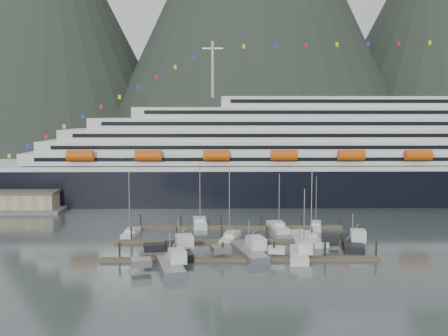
{
  "coord_description": "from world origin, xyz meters",
  "views": [
    {
      "loc": [
        -9.23,
        -98.5,
        25.02
      ],
      "look_at": [
        -7.26,
        22.0,
        12.94
      ],
      "focal_mm": 42.0,
      "sensor_mm": 36.0,
      "label": 1
    }
  ],
  "objects_px": {
    "sailboat_a": "(131,234)",
    "sailboat_b": "(230,238)",
    "trawler_b": "(178,250)",
    "sailboat_g": "(316,226)",
    "sailboat_e": "(200,223)",
    "sailboat_d": "(308,239)",
    "trawler_d": "(298,254)",
    "trawler_e": "(351,242)",
    "trawler_a": "(169,264)",
    "sailboat_f": "(278,228)",
    "trawler_c": "(248,251)",
    "sailboat_h": "(303,246)",
    "cruise_ship": "(348,160)"
  },
  "relations": [
    {
      "from": "sailboat_g",
      "to": "trawler_b",
      "type": "xyz_separation_m",
      "value": [
        -29.24,
        -22.25,
        0.54
      ]
    },
    {
      "from": "sailboat_a",
      "to": "trawler_d",
      "type": "relative_size",
      "value": 1.31
    },
    {
      "from": "cruise_ship",
      "to": "trawler_b",
      "type": "bearing_deg",
      "value": -127.06
    },
    {
      "from": "cruise_ship",
      "to": "sailboat_b",
      "type": "xyz_separation_m",
      "value": [
        -36.29,
        -49.77,
        -11.6
      ]
    },
    {
      "from": "sailboat_b",
      "to": "sailboat_g",
      "type": "bearing_deg",
      "value": -47.61
    },
    {
      "from": "sailboat_a",
      "to": "sailboat_f",
      "type": "height_order",
      "value": "sailboat_a"
    },
    {
      "from": "sailboat_h",
      "to": "trawler_c",
      "type": "bearing_deg",
      "value": 120.07
    },
    {
      "from": "sailboat_d",
      "to": "sailboat_e",
      "type": "xyz_separation_m",
      "value": [
        -22.18,
        15.62,
        -0.0
      ]
    },
    {
      "from": "trawler_b",
      "to": "trawler_d",
      "type": "relative_size",
      "value": 1.11
    },
    {
      "from": "sailboat_a",
      "to": "sailboat_d",
      "type": "height_order",
      "value": "sailboat_d"
    },
    {
      "from": "cruise_ship",
      "to": "trawler_c",
      "type": "bearing_deg",
      "value": -118.47
    },
    {
      "from": "sailboat_h",
      "to": "trawler_c",
      "type": "relative_size",
      "value": 0.85
    },
    {
      "from": "sailboat_b",
      "to": "trawler_b",
      "type": "xyz_separation_m",
      "value": [
        -9.84,
        -11.31,
        0.5
      ]
    },
    {
      "from": "sailboat_f",
      "to": "trawler_d",
      "type": "height_order",
      "value": "sailboat_f"
    },
    {
      "from": "sailboat_b",
      "to": "sailboat_g",
      "type": "xyz_separation_m",
      "value": [
        19.4,
        10.94,
        -0.04
      ]
    },
    {
      "from": "sailboat_f",
      "to": "sailboat_h",
      "type": "xyz_separation_m",
      "value": [
        2.94,
        -16.15,
        -0.02
      ]
    },
    {
      "from": "cruise_ship",
      "to": "trawler_a",
      "type": "relative_size",
      "value": 16.62
    },
    {
      "from": "cruise_ship",
      "to": "sailboat_b",
      "type": "relative_size",
      "value": 13.76
    },
    {
      "from": "trawler_c",
      "to": "trawler_e",
      "type": "height_order",
      "value": "trawler_e"
    },
    {
      "from": "sailboat_e",
      "to": "sailboat_g",
      "type": "bearing_deg",
      "value": -101.15
    },
    {
      "from": "cruise_ship",
      "to": "sailboat_f",
      "type": "relative_size",
      "value": 16.09
    },
    {
      "from": "trawler_a",
      "to": "trawler_b",
      "type": "xyz_separation_m",
      "value": [
        0.73,
        8.9,
        0.07
      ]
    },
    {
      "from": "sailboat_b",
      "to": "sailboat_f",
      "type": "distance_m",
      "value": 14.38
    },
    {
      "from": "trawler_c",
      "to": "sailboat_f",
      "type": "bearing_deg",
      "value": -33.89
    },
    {
      "from": "sailboat_g",
      "to": "trawler_e",
      "type": "distance_m",
      "value": 17.43
    },
    {
      "from": "trawler_e",
      "to": "cruise_ship",
      "type": "bearing_deg",
      "value": -4.41
    },
    {
      "from": "sailboat_e",
      "to": "trawler_b",
      "type": "distance_m",
      "value": 26.01
    },
    {
      "from": "trawler_c",
      "to": "cruise_ship",
      "type": "bearing_deg",
      "value": -42.18
    },
    {
      "from": "sailboat_h",
      "to": "trawler_a",
      "type": "relative_size",
      "value": 0.94
    },
    {
      "from": "sailboat_g",
      "to": "trawler_d",
      "type": "xyz_separation_m",
      "value": [
        -7.79,
        -24.75,
        0.43
      ]
    },
    {
      "from": "sailboat_h",
      "to": "trawler_b",
      "type": "relative_size",
      "value": 0.99
    },
    {
      "from": "sailboat_b",
      "to": "trawler_a",
      "type": "distance_m",
      "value": 22.81
    },
    {
      "from": "sailboat_a",
      "to": "sailboat_b",
      "type": "relative_size",
      "value": 0.93
    },
    {
      "from": "cruise_ship",
      "to": "sailboat_f",
      "type": "height_order",
      "value": "cruise_ship"
    },
    {
      "from": "sailboat_a",
      "to": "trawler_a",
      "type": "distance_m",
      "value": 26.5
    },
    {
      "from": "sailboat_b",
      "to": "trawler_e",
      "type": "bearing_deg",
      "value": -91.92
    },
    {
      "from": "sailboat_g",
      "to": "sailboat_a",
      "type": "bearing_deg",
      "value": 110.93
    },
    {
      "from": "sailboat_d",
      "to": "sailboat_f",
      "type": "distance_m",
      "value": 11.76
    },
    {
      "from": "sailboat_h",
      "to": "sailboat_a",
      "type": "bearing_deg",
      "value": 76.31
    },
    {
      "from": "sailboat_g",
      "to": "trawler_b",
      "type": "height_order",
      "value": "sailboat_g"
    },
    {
      "from": "sailboat_g",
      "to": "trawler_e",
      "type": "bearing_deg",
      "value": -156.61
    },
    {
      "from": "trawler_d",
      "to": "trawler_e",
      "type": "xyz_separation_m",
      "value": [
        11.38,
        7.7,
        0.07
      ]
    },
    {
      "from": "sailboat_f",
      "to": "trawler_b",
      "type": "xyz_separation_m",
      "value": [
        -20.57,
        -20.88,
        0.5
      ]
    },
    {
      "from": "sailboat_b",
      "to": "trawler_d",
      "type": "distance_m",
      "value": 18.05
    },
    {
      "from": "sailboat_f",
      "to": "sailboat_g",
      "type": "bearing_deg",
      "value": -88.24
    },
    {
      "from": "sailboat_e",
      "to": "sailboat_f",
      "type": "relative_size",
      "value": 1.08
    },
    {
      "from": "trawler_a",
      "to": "trawler_b",
      "type": "relative_size",
      "value": 1.05
    },
    {
      "from": "sailboat_a",
      "to": "sailboat_g",
      "type": "xyz_separation_m",
      "value": [
        40.14,
        6.67,
        -0.03
      ]
    },
    {
      "from": "trawler_e",
      "to": "sailboat_g",
      "type": "bearing_deg",
      "value": 20.87
    },
    {
      "from": "trawler_a",
      "to": "trawler_b",
      "type": "bearing_deg",
      "value": -17.84
    }
  ]
}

